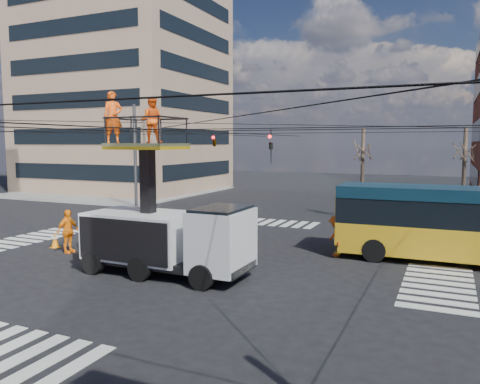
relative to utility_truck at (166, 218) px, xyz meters
name	(u,v)px	position (x,y,z in m)	size (l,w,h in m)	color
ground	(194,258)	(-0.36, 2.72, -2.18)	(120.00, 120.00, 0.00)	black
sidewalk_nw	(118,191)	(-21.36, 23.72, -2.12)	(18.00, 18.00, 0.12)	slate
crosswalks	(194,257)	(-0.36, 2.72, -2.17)	(22.40, 22.40, 0.02)	silver
building_tower	(125,49)	(-22.33, 26.70, 12.82)	(18.06, 16.06, 30.00)	#866755
overhead_network	(196,160)	(-0.43, 3.12, 2.11)	(24.24, 24.24, 8.00)	#2D2D30
tree_a	(363,150)	(4.64, 16.22, 2.45)	(2.00, 2.00, 6.00)	#382B21
tree_b	(465,150)	(10.64, 16.22, 2.45)	(2.00, 2.00, 6.00)	#382B21
utility_truck	(166,218)	(0.00, 0.00, 0.00)	(7.02, 2.70, 7.01)	black
city_bus	(474,224)	(10.87, 6.47, -0.46)	(11.16, 2.87, 3.20)	gold
traffic_cone	(55,240)	(-7.49, 1.71, -1.80)	(0.36, 0.36, 0.76)	orange
worker_ground	(68,231)	(-6.07, 1.13, -1.17)	(1.19, 0.49, 2.02)	orange
flagger	(335,236)	(5.32, 5.51, -1.26)	(1.19, 0.68, 1.84)	#DB500D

